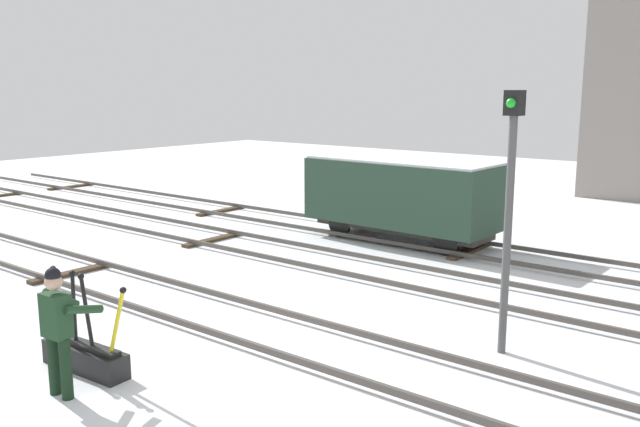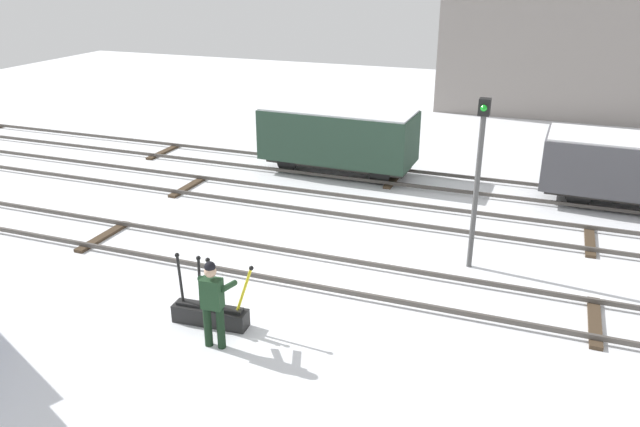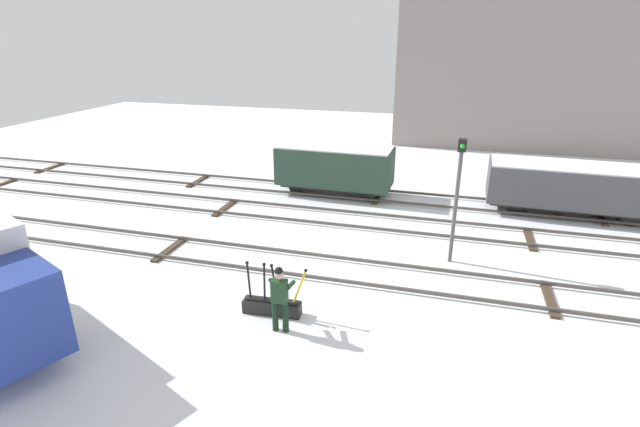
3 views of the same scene
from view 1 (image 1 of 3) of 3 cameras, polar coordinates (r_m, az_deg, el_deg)
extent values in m
plane|color=white|center=(11.01, -4.06, -10.46)|extent=(60.00, 60.00, 0.00)
cube|color=#4C4742|center=(10.48, -6.76, -10.87)|extent=(44.00, 0.07, 0.10)
cube|color=#4C4742|center=(11.47, -1.62, -8.86)|extent=(44.00, 0.07, 0.10)
cube|color=#423323|center=(15.39, -20.50, -4.80)|extent=(0.24, 1.94, 0.08)
cube|color=#4C4742|center=(13.51, 5.67, -5.86)|extent=(44.00, 0.07, 0.10)
cube|color=#4C4742|center=(14.71, 8.71, -4.57)|extent=(44.00, 0.07, 0.10)
cube|color=#423323|center=(17.76, -9.17, -2.23)|extent=(0.24, 1.94, 0.08)
cube|color=#4C4742|center=(16.08, 11.56, -3.35)|extent=(44.00, 0.07, 0.10)
cube|color=#4C4742|center=(17.35, 13.71, -2.41)|extent=(44.00, 0.07, 0.10)
cube|color=#423323|center=(28.88, -20.59, 2.17)|extent=(0.24, 1.94, 0.08)
cube|color=#423323|center=(21.90, -8.52, 0.22)|extent=(0.24, 1.94, 0.08)
cube|color=#423323|center=(16.73, 12.66, -3.16)|extent=(0.24, 1.94, 0.08)
cube|color=black|center=(10.24, -19.50, -11.65)|extent=(1.54, 0.47, 0.36)
cube|color=black|center=(10.17, -19.57, -10.55)|extent=(1.38, 0.30, 0.06)
cylinder|color=black|center=(10.47, -21.67, -7.21)|extent=(0.10, 0.06, 1.05)
sphere|color=black|center=(10.34, -21.94, -4.41)|extent=(0.09, 0.09, 0.09)
cylinder|color=black|center=(10.14, -20.34, -7.69)|extent=(0.09, 0.06, 1.05)
sphere|color=black|center=(9.98, -20.49, -4.84)|extent=(0.09, 0.09, 0.09)
cylinder|color=black|center=(9.92, -19.37, -8.07)|extent=(0.22, 0.07, 1.05)
sphere|color=black|center=(9.83, -19.83, -5.10)|extent=(0.09, 0.09, 0.09)
cylinder|color=yellow|center=(9.45, -17.05, -9.01)|extent=(0.40, 0.08, 1.01)
sphere|color=black|center=(9.17, -16.55, -6.32)|extent=(0.09, 0.09, 0.09)
cylinder|color=black|center=(9.57, -21.87, -11.92)|extent=(0.15, 0.15, 0.82)
cylinder|color=black|center=(9.37, -20.96, -12.35)|extent=(0.15, 0.15, 0.82)
cube|color=#1E3D23|center=(9.23, -21.72, -8.11)|extent=(0.40, 0.27, 0.58)
sphere|color=tan|center=(9.11, -21.91, -5.48)|extent=(0.22, 0.22, 0.22)
sphere|color=black|center=(9.08, -21.95, -4.93)|extent=(0.20, 0.20, 0.20)
cylinder|color=#1E3D23|center=(9.48, -21.34, -6.81)|extent=(0.15, 0.53, 0.39)
cylinder|color=#1E3D23|center=(9.20, -19.62, -7.76)|extent=(0.15, 0.56, 0.24)
cylinder|color=#4C4C4C|center=(10.20, 15.78, -2.03)|extent=(0.12, 0.12, 3.58)
cube|color=black|center=(9.97, 16.35, 9.10)|extent=(0.24, 0.24, 0.36)
sphere|color=green|center=(9.85, 16.06, 9.10)|extent=(0.14, 0.14, 0.14)
cube|color=#2D2B28|center=(17.55, 6.98, -1.13)|extent=(4.79, 1.33, 0.20)
cube|color=#284233|center=(17.39, 7.05, 1.81)|extent=(5.06, 2.13, 1.62)
cube|color=white|center=(17.28, 7.11, 4.57)|extent=(4.96, 2.05, 0.06)
cylinder|color=black|center=(18.05, 1.69, -0.89)|extent=(0.70, 0.12, 0.70)
cylinder|color=black|center=(18.91, 3.75, -0.38)|extent=(0.70, 0.12, 0.70)
cylinder|color=black|center=(16.29, 10.73, -2.34)|extent=(0.70, 0.12, 0.70)
cylinder|color=black|center=(17.23, 12.51, -1.70)|extent=(0.70, 0.12, 0.70)
camera|label=2|loc=(5.56, -116.88, 24.07)|focal=35.13mm
camera|label=3|loc=(7.02, -105.83, 21.97)|focal=26.47mm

